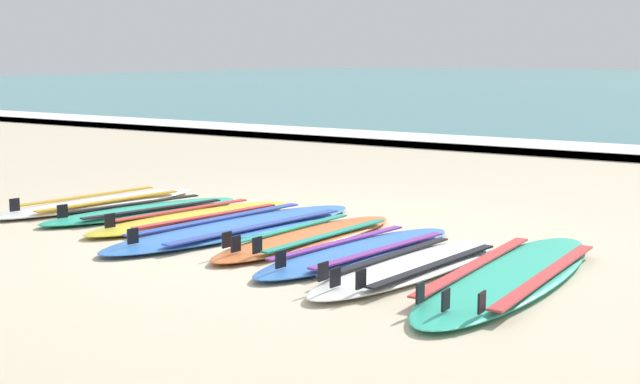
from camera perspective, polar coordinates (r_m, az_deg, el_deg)
ground_plane at (r=6.55m, az=-1.49°, el=-3.08°), size 80.00×80.00×0.00m
wave_foam_strip at (r=12.66m, az=15.95°, el=2.76°), size 80.00×1.20×0.11m
surfboard_0 at (r=8.14m, az=-14.52°, el=-0.70°), size 0.86×2.16×0.18m
surfboard_1 at (r=7.63m, az=-11.65°, el=-1.22°), size 0.96×1.98×0.18m
surfboard_2 at (r=7.24m, az=-8.39°, el=-1.69°), size 0.90×2.13×0.18m
surfboard_3 at (r=6.80m, az=-5.50°, el=-2.34°), size 1.04×2.63×0.18m
surfboard_4 at (r=6.41m, az=-0.82°, el=-3.02°), size 0.67×2.05×0.18m
surfboard_5 at (r=5.96m, az=2.63°, el=-3.96°), size 0.80×2.08×0.18m
surfboard_6 at (r=5.56m, az=6.02°, el=-4.94°), size 0.73×2.05×0.18m
surfboard_7 at (r=5.44m, az=12.51°, el=-5.43°), size 0.66×2.54×0.18m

